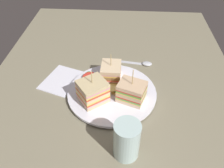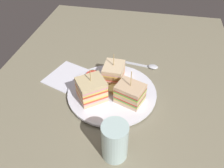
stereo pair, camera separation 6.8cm
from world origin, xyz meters
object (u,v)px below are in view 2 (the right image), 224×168
Objects in this scene: sandwich_wedge_0 at (114,72)px; drinking_glass at (115,143)px; sandwich_wedge_1 at (92,90)px; spoon at (148,66)px; chip_pile at (116,89)px; napkin at (66,76)px; sandwich_wedge_2 at (130,93)px; plate at (112,93)px.

sandwich_wedge_0 reaches higher than drinking_glass.
spoon is (20.27, -14.77, -4.37)cm from sandwich_wedge_1.
chip_pile is 0.44× the size of napkin.
drinking_glass is at bearing 12.62° from sandwich_wedge_0.
sandwich_wedge_2 is at bearing -110.59° from napkin.
drinking_glass is (-19.87, -4.63, 3.62)cm from plate.
sandwich_wedge_0 is 11.19cm from sandwich_wedge_1.
plate is at bearing 114.38° from chip_pile.
napkin is at bearing 40.34° from drinking_glass.
chip_pile is (4.33, -6.28, -2.64)cm from sandwich_wedge_1.
sandwich_wedge_1 is 0.96× the size of sandwich_wedge_2.
plate is 19.03cm from spoon.
napkin is (5.19, 18.16, -1.88)cm from chip_pile.
sandwich_wedge_0 is 0.68× the size of napkin.
napkin is 33.79cm from drinking_glass.
sandwich_wedge_1 is 0.71× the size of spoon.
spoon is (15.95, -8.50, -1.73)cm from chip_pile.
chip_pile is 20.81cm from drinking_glass.
sandwich_wedge_1 is 8.07cm from chip_pile.
sandwich_wedge_1 reaches higher than napkin.
plate is 1.84× the size of spoon.
plate is 7.13cm from sandwich_wedge_0.
spoon reaches higher than napkin.
sandwich_wedge_1 is at bearing -22.43° from sandwich_wedge_0.
drinking_glass is at bearing -95.14° from sandwich_wedge_1.
spoon is at bearing -28.05° from chip_pile.
spoon is (16.44, -9.58, -0.48)cm from plate.
chip_pile is at bearing -15.62° from sandwich_wedge_2.
sandwich_wedge_0 is 0.83× the size of sandwich_wedge_2.
sandwich_wedge_2 is 1.05× the size of drinking_glass.
plate is 1.73cm from chip_pile.
sandwich_wedge_1 is 18.81cm from drinking_glass.
sandwich_wedge_2 is at bearing -3.82° from drinking_glass.
spoon is at bearing 135.24° from sandwich_wedge_0.
plate is at bearing 13.11° from drinking_glass.
napkin is at bearing -0.30° from sandwich_wedge_2.
sandwich_wedge_0 reaches higher than plate.
plate reaches higher than spoon.
sandwich_wedge_1 is (-10.24, 4.45, 0.83)cm from sandwich_wedge_0.
sandwich_wedge_2 is 6.21cm from chip_pile.
spoon is at bearing 17.28° from sandwich_wedge_1.
napkin is at bearing -86.43° from sandwich_wedge_0.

